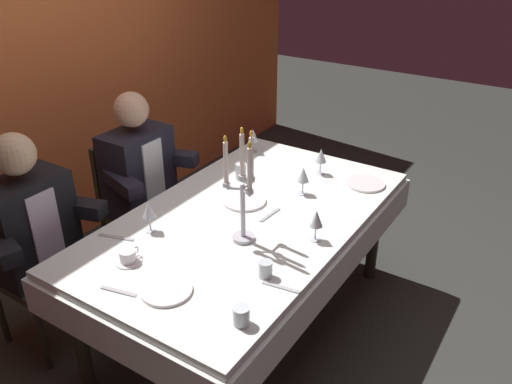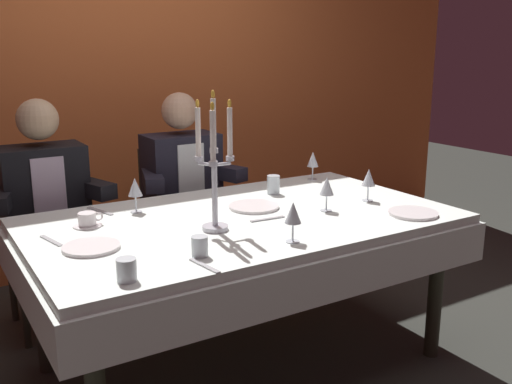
% 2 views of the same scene
% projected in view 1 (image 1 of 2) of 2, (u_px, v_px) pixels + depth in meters
% --- Properties ---
extents(ground_plane, '(12.00, 12.00, 0.00)m').
position_uv_depth(ground_plane, '(248.00, 323.00, 3.13)').
color(ground_plane, '#31322D').
extents(back_wall, '(6.00, 0.12, 2.70)m').
position_uv_depth(back_wall, '(26.00, 59.00, 3.30)').
color(back_wall, orange).
rests_on(back_wall, ground_plane).
extents(dining_table, '(1.94, 1.14, 0.74)m').
position_uv_depth(dining_table, '(247.00, 234.00, 2.84)').
color(dining_table, white).
rests_on(dining_table, ground_plane).
extents(candelabra, '(0.15, 0.17, 0.58)m').
position_uv_depth(candelabra, '(243.00, 192.00, 2.46)').
color(candelabra, silver).
rests_on(candelabra, dining_table).
extents(dinner_plate_0, '(0.22, 0.22, 0.01)m').
position_uv_depth(dinner_plate_0, '(167.00, 290.00, 2.21)').
color(dinner_plate_0, white).
rests_on(dinner_plate_0, dining_table).
extents(dinner_plate_1, '(0.24, 0.24, 0.01)m').
position_uv_depth(dinner_plate_1, '(244.00, 201.00, 2.91)').
color(dinner_plate_1, white).
rests_on(dinner_plate_1, dining_table).
extents(dinner_plate_2, '(0.23, 0.23, 0.01)m').
position_uv_depth(dinner_plate_2, '(366.00, 184.00, 3.10)').
color(dinner_plate_2, white).
rests_on(dinner_plate_2, dining_table).
extents(wine_glass_0, '(0.07, 0.07, 0.16)m').
position_uv_depth(wine_glass_0, '(253.00, 136.00, 3.48)').
color(wine_glass_0, silver).
rests_on(wine_glass_0, dining_table).
extents(wine_glass_1, '(0.07, 0.07, 0.16)m').
position_uv_depth(wine_glass_1, '(303.00, 175.00, 2.95)').
color(wine_glass_1, silver).
rests_on(wine_glass_1, dining_table).
extents(wine_glass_2, '(0.07, 0.07, 0.16)m').
position_uv_depth(wine_glass_2, '(316.00, 219.00, 2.52)').
color(wine_glass_2, silver).
rests_on(wine_glass_2, dining_table).
extents(wine_glass_3, '(0.07, 0.07, 0.16)m').
position_uv_depth(wine_glass_3, '(149.00, 211.00, 2.60)').
color(wine_glass_3, silver).
rests_on(wine_glass_3, dining_table).
extents(wine_glass_4, '(0.07, 0.07, 0.16)m').
position_uv_depth(wine_glass_4, '(321.00, 156.00, 3.19)').
color(wine_glass_4, silver).
rests_on(wine_glass_4, dining_table).
extents(water_tumbler_0, '(0.07, 0.07, 0.10)m').
position_uv_depth(water_tumbler_0, '(241.00, 171.00, 3.15)').
color(water_tumbler_0, silver).
rests_on(water_tumbler_0, dining_table).
extents(water_tumbler_1, '(0.06, 0.06, 0.08)m').
position_uv_depth(water_tumbler_1, '(265.00, 269.00, 2.29)').
color(water_tumbler_1, silver).
rests_on(water_tumbler_1, dining_table).
extents(water_tumbler_2, '(0.07, 0.07, 0.08)m').
position_uv_depth(water_tumbler_2, '(241.00, 316.00, 2.03)').
color(water_tumbler_2, silver).
rests_on(water_tumbler_2, dining_table).
extents(coffee_cup_0, '(0.13, 0.12, 0.06)m').
position_uv_depth(coffee_cup_0, '(128.00, 257.00, 2.40)').
color(coffee_cup_0, white).
rests_on(coffee_cup_0, dining_table).
extents(fork_0, '(0.04, 0.17, 0.01)m').
position_uv_depth(fork_0, '(281.00, 287.00, 2.24)').
color(fork_0, '#B7B7BC').
rests_on(fork_0, dining_table).
extents(fork_1, '(0.17, 0.03, 0.01)m').
position_uv_depth(fork_1, '(270.00, 215.00, 2.78)').
color(fork_1, '#B7B7BC').
rests_on(fork_1, dining_table).
extents(spoon_2, '(0.05, 0.17, 0.01)m').
position_uv_depth(spoon_2, '(119.00, 291.00, 2.22)').
color(spoon_2, '#B7B7BC').
rests_on(spoon_2, dining_table).
extents(knife_3, '(0.07, 0.19, 0.01)m').
position_uv_depth(knife_3, '(116.00, 237.00, 2.59)').
color(knife_3, '#B7B7BC').
rests_on(knife_3, dining_table).
extents(seated_diner_0, '(0.63, 0.48, 1.24)m').
position_uv_depth(seated_diner_0, '(30.00, 225.00, 2.70)').
color(seated_diner_0, '#2D2E20').
rests_on(seated_diner_0, ground_plane).
extents(seated_diner_1, '(0.63, 0.48, 1.24)m').
position_uv_depth(seated_diner_1, '(138.00, 171.00, 3.29)').
color(seated_diner_1, '#2D2E20').
rests_on(seated_diner_1, ground_plane).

